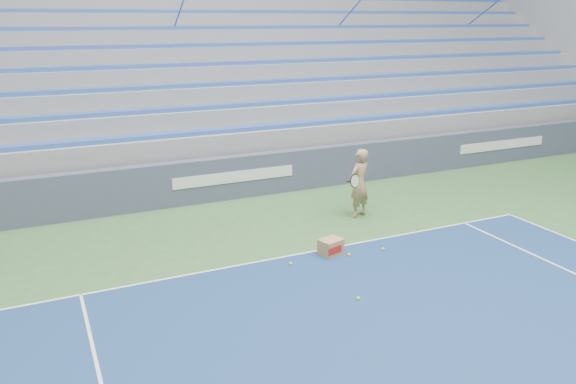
% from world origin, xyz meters
% --- Properties ---
extents(sponsor_barrier, '(30.00, 0.32, 1.10)m').
position_xyz_m(sponsor_barrier, '(0.00, 15.88, 0.55)').
color(sponsor_barrier, '#404761').
rests_on(sponsor_barrier, ground).
extents(bleachers, '(31.00, 9.15, 7.30)m').
position_xyz_m(bleachers, '(0.00, 21.60, 2.36)').
color(bleachers, gray).
rests_on(bleachers, ground).
extents(tennis_player, '(0.95, 0.90, 1.61)m').
position_xyz_m(tennis_player, '(2.19, 13.33, 0.81)').
color(tennis_player, tan).
rests_on(tennis_player, ground).
extents(ball_box, '(0.51, 0.44, 0.33)m').
position_xyz_m(ball_box, '(0.51, 11.61, 0.16)').
color(ball_box, '#A67E50').
rests_on(ball_box, ground).
extents(tennis_ball_0, '(0.07, 0.07, 0.07)m').
position_xyz_m(tennis_ball_0, '(0.80, 11.40, 0.03)').
color(tennis_ball_0, '#C8EF30').
rests_on(tennis_ball_0, ground).
extents(tennis_ball_1, '(0.07, 0.07, 0.07)m').
position_xyz_m(tennis_ball_1, '(-0.41, 11.50, 0.03)').
color(tennis_ball_1, '#C8EF30').
rests_on(tennis_ball_1, ground).
extents(tennis_ball_2, '(0.07, 0.07, 0.07)m').
position_xyz_m(tennis_ball_2, '(0.67, 12.19, 0.03)').
color(tennis_ball_2, '#C8EF30').
rests_on(tennis_ball_2, ground).
extents(tennis_ball_3, '(0.07, 0.07, 0.07)m').
position_xyz_m(tennis_ball_3, '(0.02, 9.79, 0.03)').
color(tennis_ball_3, '#C8EF30').
rests_on(tennis_ball_3, ground).
extents(tennis_ball_4, '(0.07, 0.07, 0.07)m').
position_xyz_m(tennis_ball_4, '(1.57, 11.36, 0.03)').
color(tennis_ball_4, '#C8EF30').
rests_on(tennis_ball_4, ground).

